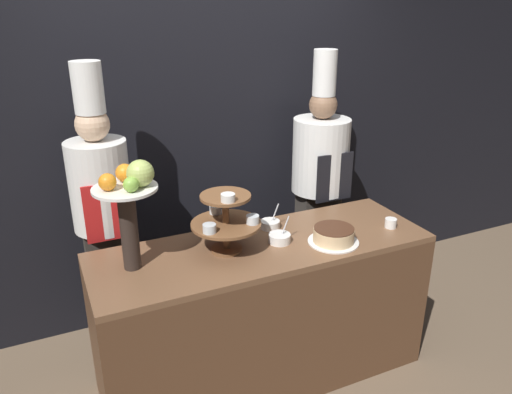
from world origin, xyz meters
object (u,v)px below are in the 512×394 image
(serving_bowl_near, at_px, (280,238))
(tiered_stand, at_px, (226,219))
(cake_round, at_px, (334,235))
(cup_white, at_px, (391,223))
(fruit_pedestal, at_px, (130,199))
(chef_left, at_px, (103,210))
(chef_center_left, at_px, (320,179))
(serving_bowl_far, at_px, (270,224))

(serving_bowl_near, bearing_deg, tiered_stand, 174.63)
(cake_round, relative_size, serving_bowl_near, 1.89)
(cup_white, bearing_deg, cake_round, -176.57)
(fruit_pedestal, xyz_separation_m, chef_left, (-0.07, 0.54, -0.26))
(chef_left, bearing_deg, cup_white, -24.08)
(cup_white, height_order, chef_center_left, chef_center_left)
(chef_center_left, bearing_deg, cake_round, -115.71)
(cup_white, relative_size, chef_left, 0.04)
(tiered_stand, height_order, cake_round, tiered_stand)
(cup_white, bearing_deg, chef_center_left, 95.96)
(chef_center_left, bearing_deg, serving_bowl_near, -136.32)
(tiered_stand, relative_size, serving_bowl_near, 2.48)
(cake_round, bearing_deg, chef_left, 147.63)
(cake_round, xyz_separation_m, chef_center_left, (0.35, 0.72, 0.05))
(cake_round, distance_m, serving_bowl_far, 0.40)
(tiered_stand, xyz_separation_m, cake_round, (0.58, -0.16, -0.15))
(tiered_stand, distance_m, fruit_pedestal, 0.52)
(fruit_pedestal, bearing_deg, chef_center_left, 20.71)
(cake_round, height_order, cup_white, cake_round)
(fruit_pedestal, height_order, serving_bowl_far, fruit_pedestal)
(fruit_pedestal, relative_size, serving_bowl_near, 3.74)
(cake_round, distance_m, cup_white, 0.42)
(chef_left, bearing_deg, chef_center_left, -0.00)
(serving_bowl_far, distance_m, chef_center_left, 0.72)
(tiered_stand, xyz_separation_m, cup_white, (1.00, -0.13, -0.16))
(fruit_pedestal, bearing_deg, tiered_stand, -3.58)
(cake_round, distance_m, chef_center_left, 0.80)
(serving_bowl_near, bearing_deg, serving_bowl_far, 79.67)
(chef_left, bearing_deg, cake_round, -32.37)
(cup_white, relative_size, serving_bowl_near, 0.46)
(cup_white, bearing_deg, serving_bowl_far, 156.11)
(chef_center_left, bearing_deg, fruit_pedestal, -159.29)
(fruit_pedestal, bearing_deg, cake_round, -9.95)
(cup_white, xyz_separation_m, chef_left, (-1.56, 0.70, 0.09))
(cake_round, relative_size, cup_white, 4.13)
(serving_bowl_near, xyz_separation_m, chef_center_left, (0.62, 0.60, 0.06))
(fruit_pedestal, distance_m, chef_left, 0.60)
(fruit_pedestal, distance_m, chef_center_left, 1.54)
(cup_white, bearing_deg, serving_bowl_near, 171.59)
(cake_round, height_order, chef_center_left, chef_center_left)
(cake_round, distance_m, chef_left, 1.35)
(tiered_stand, height_order, serving_bowl_far, tiered_stand)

